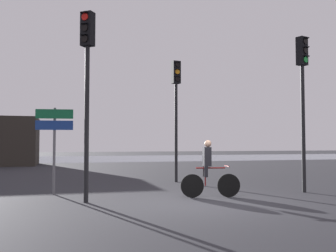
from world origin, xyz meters
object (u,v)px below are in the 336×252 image
at_px(traffic_light_near_left, 87,71).
at_px(traffic_light_near_right, 303,85).
at_px(direction_sign_post, 54,134).
at_px(cyclist, 208,168).
at_px(traffic_light_center, 176,98).

height_order(traffic_light_near_left, traffic_light_near_right, traffic_light_near_left).
xyz_separation_m(direction_sign_post, cyclist, (4.24, -1.78, -0.97)).
distance_m(traffic_light_near_left, traffic_light_center, 5.68).
bearing_deg(traffic_light_center, traffic_light_near_left, 40.03).
xyz_separation_m(traffic_light_near_left, cyclist, (3.39, 0.02, -2.61)).
bearing_deg(cyclist, traffic_light_near_left, -80.19).
distance_m(traffic_light_near_left, cyclist, 4.27).
relative_size(direction_sign_post, cyclist, 1.54).
bearing_deg(traffic_light_near_right, direction_sign_post, -32.04).
bearing_deg(traffic_light_near_left, traffic_light_center, -93.34).
height_order(direction_sign_post, cyclist, direction_sign_post).
bearing_deg(direction_sign_post, cyclist, 164.42).
bearing_deg(traffic_light_center, cyclist, 76.47).
bearing_deg(direction_sign_post, traffic_light_near_left, 122.44).
relative_size(traffic_light_center, cyclist, 2.84).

